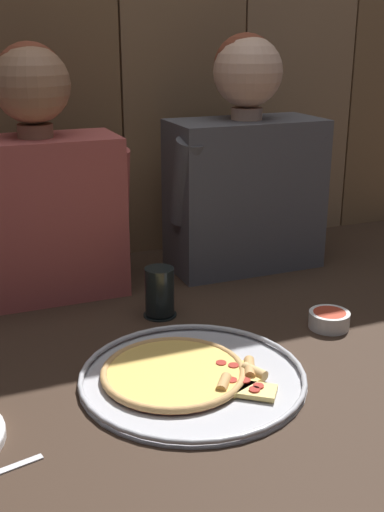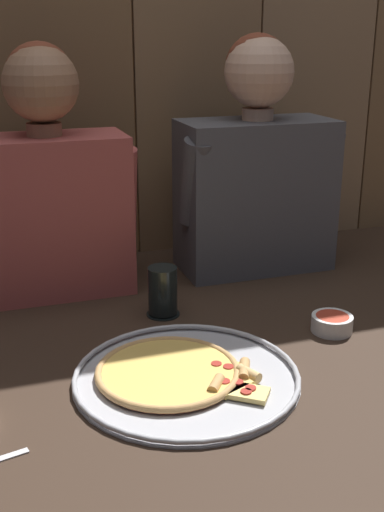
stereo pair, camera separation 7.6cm
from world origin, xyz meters
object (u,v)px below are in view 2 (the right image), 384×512
(diner_left, at_px, (48,184))
(diner_right, at_px, (256,168))
(pizza_tray, at_px, (182,375))
(dipping_bowl, at_px, (332,323))
(drinking_glass, at_px, (163,292))

(diner_left, xyz_separation_m, diner_right, (0.53, 0.00, 0.00))
(pizza_tray, xyz_separation_m, dipping_bowl, (0.37, 0.09, 0.01))
(dipping_bowl, height_order, diner_right, diner_right)
(drinking_glass, relative_size, diner_right, 0.19)
(drinking_glass, height_order, diner_left, diner_left)
(drinking_glass, bearing_deg, dipping_bowl, -31.72)
(pizza_tray, bearing_deg, diner_left, 107.69)
(diner_left, bearing_deg, drinking_glass, -47.27)
(pizza_tray, relative_size, diner_left, 0.71)
(diner_right, bearing_deg, diner_left, -179.99)
(dipping_bowl, xyz_separation_m, diner_right, (0.00, 0.43, 0.25))
(dipping_bowl, relative_size, diner_right, 0.15)
(pizza_tray, distance_m, dipping_bowl, 0.38)
(pizza_tray, xyz_separation_m, diner_left, (-0.16, 0.51, 0.26))
(drinking_glass, bearing_deg, pizza_tray, -99.26)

